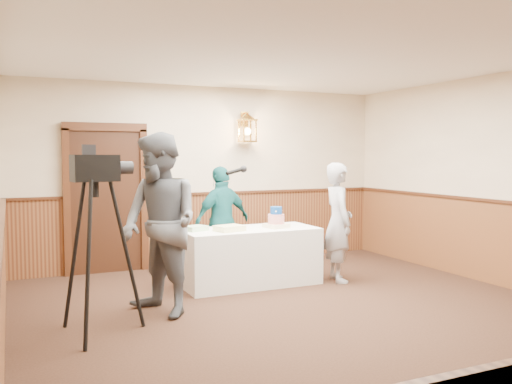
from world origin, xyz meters
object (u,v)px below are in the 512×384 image
display_table (250,256)px  baker (338,222)px  tiered_cake (276,219)px  assistant_p (222,221)px  tv_camera_rig (97,255)px  sheet_cake_yellow (229,228)px  sheet_cake_green (196,228)px  interviewer (160,224)px

display_table → baker: baker is taller
tiered_cake → assistant_p: 0.90m
baker → tv_camera_rig: tv_camera_rig is taller
display_table → sheet_cake_yellow: sheet_cake_yellow is taller
sheet_cake_yellow → baker: (1.50, -0.23, 0.03)m
baker → assistant_p: 1.65m
sheet_cake_green → baker: baker is taller
sheet_cake_green → assistant_p: 0.82m
sheet_cake_green → display_table: bearing=-8.4°
interviewer → assistant_p: (1.31, 1.55, -0.20)m
baker → sheet_cake_yellow: bearing=94.7°
tiered_cake → interviewer: (-1.80, -0.81, 0.13)m
tv_camera_rig → display_table: bearing=22.9°
sheet_cake_yellow → interviewer: interviewer is taller
display_table → interviewer: size_ratio=0.91×
tiered_cake → sheet_cake_green: 1.10m
display_table → assistant_p: (-0.13, 0.68, 0.41)m
tiered_cake → baker: bearing=-17.8°
tv_camera_rig → sheet_cake_yellow: bearing=25.0°
baker → assistant_p: baker is taller
interviewer → tv_camera_rig: interviewer is taller
tiered_cake → sheet_cake_green: bearing=170.8°
sheet_cake_green → assistant_p: assistant_p is taller
assistant_p → interviewer: bearing=33.5°
tiered_cake → assistant_p: (-0.49, 0.75, -0.08)m
sheet_cake_green → interviewer: interviewer is taller
sheet_cake_green → tv_camera_rig: size_ratio=0.16×
tiered_cake → sheet_cake_yellow: bearing=-177.5°
display_table → tv_camera_rig: tv_camera_rig is taller
sheet_cake_yellow → baker: 1.52m
sheet_cake_yellow → interviewer: (-1.11, -0.78, 0.20)m
tiered_cake → tv_camera_rig: 2.77m
sheet_cake_green → baker: 1.94m
interviewer → display_table: bearing=99.4°
interviewer → baker: (2.61, 0.54, -0.18)m
display_table → tiered_cake: tiered_cake is taller
tiered_cake → baker: 0.86m
display_table → tv_camera_rig: (-2.15, -1.25, 0.40)m
sheet_cake_green → tv_camera_rig: tv_camera_rig is taller
interviewer → assistant_p: bearing=117.9°
display_table → sheet_cake_yellow: 0.54m
interviewer → tv_camera_rig: size_ratio=1.14×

